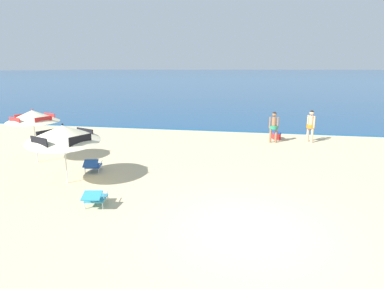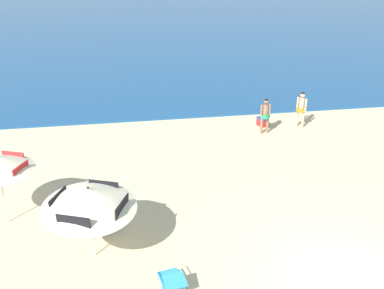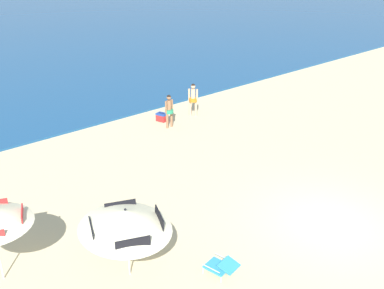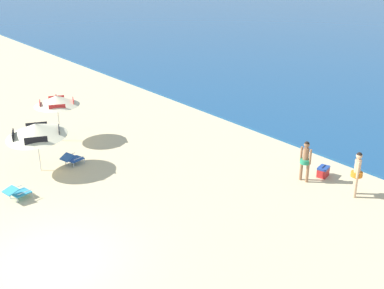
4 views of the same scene
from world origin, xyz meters
name	(u,v)px [view 1 (image 1 of 4)]	position (x,y,z in m)	size (l,w,h in m)	color
ground_plane	(246,229)	(0.00, 0.00, 0.00)	(800.00, 800.00, 0.00)	#CCB78C
ocean_water	(254,71)	(0.00, 411.89, 0.05)	(800.00, 800.00, 0.10)	navy
beach_umbrella_striped_main	(63,133)	(-5.94, 2.08, 1.69)	(3.18, 3.20, 2.07)	silver
beach_umbrella_striped_second	(33,116)	(-8.50, 4.07, 1.90)	(2.82, 2.82, 2.19)	silver
lounge_chair_under_umbrella	(92,165)	(-5.67, 3.30, 0.27)	(0.74, 0.98, 0.51)	#1E4799
lounge_chair_beside_umbrella	(95,197)	(-4.15, 0.52, 0.28)	(0.69, 0.94, 0.49)	teal
person_standing_near_shore	(311,124)	(3.00, 9.93, 0.96)	(0.40, 0.41, 1.65)	#D8A87F
person_standing_beside	(274,125)	(1.13, 9.46, 0.92)	(0.47, 0.39, 1.59)	#8C6042
cooler_box	(276,135)	(1.35, 10.34, 0.20)	(0.48, 0.57, 0.43)	red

